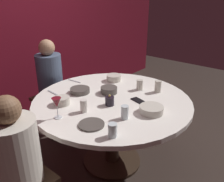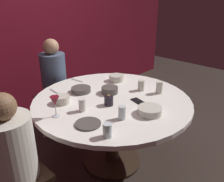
% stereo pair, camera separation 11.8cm
% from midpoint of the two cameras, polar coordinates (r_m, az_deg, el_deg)
% --- Properties ---
extents(ground_plane, '(8.00, 8.00, 0.00)m').
position_cam_midpoint_polar(ground_plane, '(2.66, 1.33, -16.42)').
color(ground_plane, '#2D231E').
extents(back_wall, '(6.00, 0.10, 2.60)m').
position_cam_midpoint_polar(back_wall, '(3.31, -19.54, 15.12)').
color(back_wall, maroon).
rests_on(back_wall, ground).
extents(dining_table, '(1.49, 1.49, 0.74)m').
position_cam_midpoint_polar(dining_table, '(2.32, 1.46, -4.81)').
color(dining_table, white).
rests_on(dining_table, ground).
extents(seated_diner_left, '(0.40, 0.40, 1.11)m').
position_cam_midpoint_polar(seated_diner_left, '(1.77, -21.37, -13.14)').
color(seated_diner_left, '#3F2D1E').
rests_on(seated_diner_left, ground).
extents(seated_diner_back, '(0.40, 0.40, 1.18)m').
position_cam_midpoint_polar(seated_diner_back, '(2.95, -12.67, 3.41)').
color(seated_diner_back, '#3F2D1E').
rests_on(seated_diner_back, ground).
extents(candle_holder, '(0.08, 0.08, 0.10)m').
position_cam_midpoint_polar(candle_holder, '(2.12, 0.81, -2.39)').
color(candle_holder, black).
rests_on(candle_holder, dining_table).
extents(wine_glass, '(0.08, 0.08, 0.18)m').
position_cam_midpoint_polar(wine_glass, '(1.94, -11.86, -2.63)').
color(wine_glass, silver).
rests_on(wine_glass, dining_table).
extents(dinner_plate, '(0.20, 0.20, 0.01)m').
position_cam_midpoint_polar(dinner_plate, '(1.84, -3.94, -7.87)').
color(dinner_plate, '#4C4742').
rests_on(dinner_plate, dining_table).
extents(cell_phone, '(0.10, 0.15, 0.01)m').
position_cam_midpoint_polar(cell_phone, '(2.22, 7.76, -2.44)').
color(cell_phone, black).
rests_on(cell_phone, dining_table).
extents(bowl_serving_large, '(0.17, 0.17, 0.06)m').
position_cam_midpoint_polar(bowl_serving_large, '(2.37, 0.87, 0.24)').
color(bowl_serving_large, '#4C4742').
rests_on(bowl_serving_large, dining_table).
extents(bowl_salad_center, '(0.14, 0.14, 0.07)m').
position_cam_midpoint_polar(bowl_salad_center, '(2.20, -10.39, -2.02)').
color(bowl_salad_center, beige).
rests_on(bowl_salad_center, dining_table).
extents(bowl_small_white, '(0.16, 0.16, 0.07)m').
position_cam_midpoint_polar(bowl_small_white, '(2.69, 2.29, 3.15)').
color(bowl_small_white, beige).
rests_on(bowl_small_white, dining_table).
extents(bowl_sauce_side, '(0.20, 0.20, 0.06)m').
position_cam_midpoint_polar(bowl_sauce_side, '(2.02, 10.74, -4.63)').
color(bowl_sauce_side, beige).
rests_on(bowl_sauce_side, dining_table).
extents(bowl_rice_portion, '(0.20, 0.20, 0.05)m').
position_cam_midpoint_polar(bowl_rice_portion, '(2.41, -6.06, 0.30)').
color(bowl_rice_portion, '#4C4742').
rests_on(bowl_rice_portion, dining_table).
extents(cup_near_candle, '(0.07, 0.07, 0.10)m').
position_cam_midpoint_polar(cup_near_candle, '(1.68, 0.92, -9.40)').
color(cup_near_candle, silver).
rests_on(cup_near_candle, dining_table).
extents(cup_by_left_diner, '(0.06, 0.06, 0.11)m').
position_cam_midpoint_polar(cup_by_left_diner, '(1.90, 4.21, -5.21)').
color(cup_by_left_diner, silver).
rests_on(cup_by_left_diner, dining_table).
extents(cup_by_right_diner, '(0.07, 0.07, 0.11)m').
position_cam_midpoint_polar(cup_by_right_diner, '(2.45, 8.37, 1.33)').
color(cup_by_right_diner, beige).
rests_on(cup_by_right_diner, dining_table).
extents(cup_center_front, '(0.06, 0.06, 0.11)m').
position_cam_midpoint_polar(cup_center_front, '(2.02, -5.50, -3.39)').
color(cup_center_front, silver).
rests_on(cup_center_front, dining_table).
extents(cup_far_edge, '(0.06, 0.06, 0.12)m').
position_cam_midpoint_polar(cup_far_edge, '(2.42, 12.65, 0.81)').
color(cup_far_edge, beige).
rests_on(cup_far_edge, dining_table).
extents(fork_near_plate, '(0.03, 0.18, 0.01)m').
position_cam_midpoint_polar(fork_near_plate, '(2.46, -12.28, -0.13)').
color(fork_near_plate, '#B7B7BC').
rests_on(fork_near_plate, dining_table).
extents(knife_near_plate, '(0.03, 0.18, 0.01)m').
position_cam_midpoint_polar(knife_near_plate, '(2.73, -7.14, 2.56)').
color(knife_near_plate, '#B7B7BC').
rests_on(knife_near_plate, dining_table).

